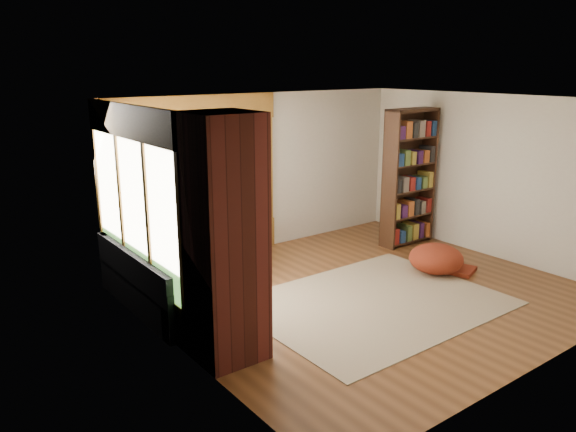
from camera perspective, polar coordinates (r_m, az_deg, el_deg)
floor at (r=7.87m, az=7.80°, el=-7.69°), size 5.50×5.50×0.00m
ceiling at (r=7.27m, az=8.54°, el=11.55°), size 5.50×5.50×0.00m
wall_back at (r=9.36m, az=-2.71°, el=4.44°), size 5.50×0.04×2.60m
wall_front at (r=6.03m, az=25.11°, el=-3.05°), size 5.50×0.04×2.60m
wall_left at (r=5.91m, az=-11.15°, el=-2.22°), size 0.04×5.00×2.60m
wall_right at (r=9.57m, az=19.95°, el=3.79°), size 0.04×5.00×2.60m
windows_back at (r=8.72m, az=-9.15°, el=3.81°), size 2.82×0.10×1.90m
windows_left at (r=6.98m, az=-15.28°, el=0.62°), size 0.10×2.62×1.90m
roller_blind at (r=7.67m, az=-17.61°, el=4.79°), size 0.03×0.72×0.90m
brick_chimney at (r=5.77m, az=-6.50°, el=-2.45°), size 0.70×0.70×2.60m
sectional_sofa at (r=8.01m, az=-11.01°, el=-5.09°), size 2.20×2.20×0.80m
area_rug at (r=7.55m, az=8.69°, el=-8.69°), size 3.26×2.50×0.01m
bookshelf at (r=9.81m, az=12.23°, el=3.82°), size 1.00×0.33×2.33m
pouf at (r=8.73m, az=14.82°, el=-4.14°), size 1.04×1.04×0.44m
dog_tan at (r=7.85m, az=-9.60°, el=-1.87°), size 0.93×0.83×0.45m
dog_brindle at (r=7.40m, az=-10.99°, el=-3.11°), size 0.55×0.83×0.44m
throw_pillows at (r=7.95m, az=-10.79°, el=-1.69°), size 1.98×1.68×0.45m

